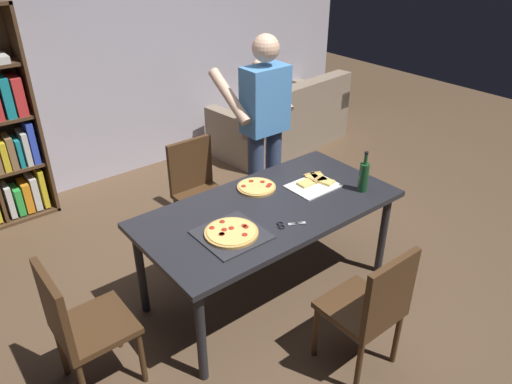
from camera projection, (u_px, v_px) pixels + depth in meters
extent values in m
plane|color=brown|center=(268.00, 289.00, 3.75)|extent=(12.00, 12.00, 0.00)
cube|color=#BCB7C6|center=(104.00, 47.00, 4.83)|extent=(6.40, 0.10, 2.80)
cube|color=#232328|center=(269.00, 209.00, 3.40)|extent=(1.86, 0.93, 0.04)
cylinder|color=#232328|center=(201.00, 336.00, 2.85)|extent=(0.06, 0.06, 0.71)
cylinder|color=#232328|center=(383.00, 234.00, 3.78)|extent=(0.06, 0.06, 0.71)
cylinder|color=#232328|center=(141.00, 271.00, 3.38)|extent=(0.06, 0.06, 0.71)
cylinder|color=#232328|center=(313.00, 196.00, 4.30)|extent=(0.06, 0.06, 0.71)
cube|color=#472D19|center=(359.00, 308.00, 2.95)|extent=(0.42, 0.42, 0.04)
cube|color=#472D19|center=(390.00, 294.00, 2.70)|extent=(0.42, 0.04, 0.45)
cylinder|color=#472D19|center=(353.00, 307.00, 3.28)|extent=(0.04, 0.04, 0.41)
cylinder|color=#472D19|center=(316.00, 331.00, 3.09)|extent=(0.04, 0.04, 0.41)
cylinder|color=#472D19|center=(397.00, 338.00, 3.04)|extent=(0.04, 0.04, 0.41)
cylinder|color=#472D19|center=(359.00, 367.00, 2.84)|extent=(0.04, 0.04, 0.41)
cube|color=#472D19|center=(204.00, 198.00, 4.13)|extent=(0.42, 0.42, 0.04)
cube|color=#472D19|center=(190.00, 164.00, 4.14)|extent=(0.42, 0.04, 0.45)
cylinder|color=#472D19|center=(199.00, 236.00, 4.02)|extent=(0.04, 0.04, 0.41)
cylinder|color=#472D19|center=(234.00, 221.00, 4.22)|extent=(0.04, 0.04, 0.41)
cylinder|color=#472D19|center=(177.00, 218.00, 4.27)|extent=(0.04, 0.04, 0.41)
cylinder|color=#472D19|center=(211.00, 205.00, 4.46)|extent=(0.04, 0.04, 0.41)
cube|color=#472D19|center=(95.00, 326.00, 2.82)|extent=(0.42, 0.42, 0.04)
cube|color=#472D19|center=(54.00, 309.00, 2.60)|extent=(0.04, 0.42, 0.45)
cylinder|color=#472D19|center=(142.00, 357.00, 2.91)|extent=(0.04, 0.04, 0.41)
cylinder|color=#472D19|center=(116.00, 323.00, 3.15)|extent=(0.04, 0.04, 0.41)
cylinder|color=#472D19|center=(61.00, 350.00, 2.95)|extent=(0.04, 0.04, 0.41)
cube|color=gray|center=(279.00, 130.00, 6.08)|extent=(1.78, 1.02, 0.40)
cube|color=gray|center=(300.00, 103.00, 5.67)|extent=(1.71, 0.37, 0.45)
cube|color=gray|center=(319.00, 93.00, 6.41)|extent=(0.25, 0.86, 0.20)
cube|color=gray|center=(234.00, 123.00, 5.47)|extent=(0.25, 0.86, 0.20)
cube|color=#513823|center=(32.00, 112.00, 4.40)|extent=(0.03, 0.35, 1.95)
cube|color=silver|center=(8.00, 200.00, 4.55)|extent=(0.05, 0.22, 0.32)
cube|color=green|center=(17.00, 199.00, 4.61)|extent=(0.06, 0.22, 0.27)
cube|color=orange|center=(25.00, 195.00, 4.64)|extent=(0.07, 0.22, 0.30)
cube|color=silver|center=(33.00, 191.00, 4.67)|extent=(0.06, 0.22, 0.33)
cube|color=yellow|center=(41.00, 186.00, 4.70)|extent=(0.05, 0.22, 0.39)
cube|color=yellow|center=(2.00, 154.00, 4.36)|extent=(0.05, 0.22, 0.28)
cube|color=olive|center=(9.00, 151.00, 4.39)|extent=(0.06, 0.22, 0.30)
cube|color=teal|center=(17.00, 151.00, 4.43)|extent=(0.04, 0.22, 0.26)
cube|color=silver|center=(24.00, 147.00, 4.46)|extent=(0.05, 0.22, 0.31)
cube|color=blue|center=(30.00, 141.00, 4.47)|extent=(0.06, 0.22, 0.40)
cube|color=teal|center=(5.00, 97.00, 4.19)|extent=(0.07, 0.22, 0.35)
cube|color=red|center=(17.00, 95.00, 4.25)|extent=(0.09, 0.22, 0.34)
cylinder|color=#38476B|center=(273.00, 177.00, 4.36)|extent=(0.14, 0.14, 0.95)
cylinder|color=#38476B|center=(256.00, 184.00, 4.25)|extent=(0.14, 0.14, 0.95)
cube|color=#4C8CD1|center=(265.00, 100.00, 3.94)|extent=(0.38, 0.22, 0.55)
sphere|color=#E0B293|center=(266.00, 48.00, 3.74)|extent=(0.22, 0.22, 0.22)
cylinder|color=#E0B293|center=(272.00, 86.00, 4.17)|extent=(0.09, 0.50, 0.39)
cylinder|color=#E0B293|center=(230.00, 97.00, 3.92)|extent=(0.09, 0.50, 0.39)
cube|color=#2D2D33|center=(231.00, 235.00, 3.07)|extent=(0.41, 0.41, 0.01)
cylinder|color=tan|center=(231.00, 233.00, 3.06)|extent=(0.35, 0.35, 0.02)
cylinder|color=#EACC6B|center=(231.00, 231.00, 3.06)|extent=(0.31, 0.31, 0.01)
cylinder|color=#B22819|center=(222.00, 234.00, 3.02)|extent=(0.04, 0.04, 0.00)
cylinder|color=#B22819|center=(212.00, 228.00, 3.08)|extent=(0.04, 0.04, 0.00)
cylinder|color=#B22819|center=(246.00, 227.00, 3.09)|extent=(0.04, 0.04, 0.00)
cylinder|color=#B22819|center=(221.00, 234.00, 3.02)|extent=(0.04, 0.04, 0.00)
cylinder|color=#B22819|center=(224.00, 230.00, 3.07)|extent=(0.04, 0.04, 0.00)
cylinder|color=#B22819|center=(231.00, 228.00, 3.08)|extent=(0.04, 0.04, 0.00)
cylinder|color=#B22819|center=(244.00, 226.00, 3.11)|extent=(0.04, 0.04, 0.00)
cylinder|color=#B22819|center=(222.00, 221.00, 3.15)|extent=(0.04, 0.04, 0.00)
cylinder|color=#B22819|center=(245.00, 235.00, 3.02)|extent=(0.04, 0.04, 0.00)
cube|color=white|center=(313.00, 186.00, 3.63)|extent=(0.36, 0.28, 0.01)
cube|color=#EACC6B|center=(325.00, 181.00, 3.67)|extent=(0.12, 0.16, 0.02)
cube|color=tan|center=(318.00, 179.00, 3.71)|extent=(0.09, 0.04, 0.02)
cube|color=#EACC6B|center=(314.00, 178.00, 3.72)|extent=(0.11, 0.15, 0.02)
cube|color=tan|center=(309.00, 175.00, 3.76)|extent=(0.09, 0.04, 0.02)
cube|color=#EACC6B|center=(307.00, 183.00, 3.65)|extent=(0.14, 0.09, 0.02)
cube|color=tan|center=(313.00, 180.00, 3.68)|extent=(0.03, 0.09, 0.02)
cube|color=#EACC6B|center=(318.00, 177.00, 3.73)|extent=(0.13, 0.16, 0.02)
cube|color=tan|center=(315.00, 174.00, 3.78)|extent=(0.09, 0.05, 0.02)
cylinder|color=#194723|center=(364.00, 177.00, 3.53)|extent=(0.07, 0.07, 0.22)
cylinder|color=#194723|center=(366.00, 159.00, 3.46)|extent=(0.03, 0.03, 0.08)
cylinder|color=black|center=(367.00, 153.00, 3.43)|extent=(0.03, 0.03, 0.02)
cube|color=silver|center=(297.00, 223.00, 3.18)|extent=(0.12, 0.05, 0.01)
cube|color=silver|center=(297.00, 223.00, 3.18)|extent=(0.11, 0.08, 0.01)
torus|color=black|center=(280.00, 224.00, 3.18)|extent=(0.06, 0.06, 0.01)
torus|color=black|center=(281.00, 227.00, 3.15)|extent=(0.06, 0.06, 0.01)
cylinder|color=tan|center=(256.00, 187.00, 3.61)|extent=(0.29, 0.29, 0.02)
cylinder|color=#EACC6B|center=(256.00, 186.00, 3.60)|extent=(0.26, 0.26, 0.01)
cylinder|color=#B22819|center=(251.00, 181.00, 3.66)|extent=(0.04, 0.04, 0.00)
cylinder|color=#B22819|center=(268.00, 186.00, 3.59)|extent=(0.04, 0.04, 0.00)
cylinder|color=#B22819|center=(243.00, 186.00, 3.59)|extent=(0.04, 0.04, 0.00)
cylinder|color=#B22819|center=(262.00, 182.00, 3.65)|extent=(0.04, 0.04, 0.00)
cylinder|color=#B22819|center=(270.00, 184.00, 3.61)|extent=(0.04, 0.04, 0.00)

